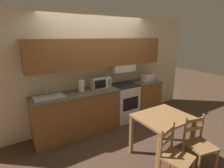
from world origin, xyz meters
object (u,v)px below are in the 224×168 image
(toaster, at_px, (147,77))
(paper_towel_roll, at_px, (81,86))
(stove_range, at_px, (124,102))
(chair_right_of_table, at_px, (199,144))
(dining_table, at_px, (162,123))
(chair_left_of_table, at_px, (175,157))
(microwave, at_px, (100,82))
(sink_basin, at_px, (49,97))

(toaster, bearing_deg, paper_towel_roll, 178.65)
(stove_range, height_order, chair_right_of_table, stove_range)
(dining_table, bearing_deg, chair_left_of_table, -119.31)
(stove_range, height_order, paper_towel_roll, paper_towel_roll)
(stove_range, relative_size, toaster, 3.01)
(microwave, bearing_deg, stove_range, -9.94)
(sink_basin, bearing_deg, microwave, 5.85)
(microwave, distance_m, chair_left_of_table, 2.21)
(sink_basin, height_order, chair_right_of_table, sink_basin)
(sink_basin, xyz_separation_m, paper_towel_roll, (0.67, 0.02, 0.11))
(chair_right_of_table, bearing_deg, toaster, 82.74)
(paper_towel_roll, height_order, dining_table, paper_towel_roll)
(stove_range, height_order, toaster, toaster)
(microwave, relative_size, chair_left_of_table, 0.52)
(dining_table, xyz_separation_m, chair_left_of_table, (-0.29, -0.52, -0.21))
(paper_towel_roll, xyz_separation_m, dining_table, (0.84, -1.49, -0.41))
(sink_basin, relative_size, chair_left_of_table, 0.66)
(paper_towel_roll, height_order, chair_right_of_table, paper_towel_roll)
(sink_basin, xyz_separation_m, dining_table, (1.52, -1.47, -0.30))
(sink_basin, bearing_deg, dining_table, -44.15)
(dining_table, bearing_deg, toaster, 55.99)
(stove_range, xyz_separation_m, microwave, (-0.61, 0.11, 0.58))
(stove_range, relative_size, dining_table, 1.04)
(microwave, xyz_separation_m, dining_table, (0.35, -1.59, -0.41))
(sink_basin, height_order, paper_towel_roll, paper_towel_roll)
(stove_range, relative_size, sink_basin, 1.63)
(paper_towel_roll, relative_size, chair_left_of_table, 0.30)
(paper_towel_roll, relative_size, dining_table, 0.29)
(sink_basin, height_order, dining_table, sink_basin)
(stove_range, relative_size, chair_right_of_table, 1.08)
(stove_range, height_order, microwave, microwave)
(chair_left_of_table, bearing_deg, paper_towel_roll, 91.04)
(microwave, bearing_deg, chair_left_of_table, -88.58)
(sink_basin, bearing_deg, toaster, -0.55)
(paper_towel_roll, distance_m, dining_table, 1.76)
(microwave, distance_m, toaster, 1.33)
(stove_range, bearing_deg, chair_right_of_table, -90.07)
(microwave, relative_size, sink_basin, 0.78)
(microwave, relative_size, toaster, 1.45)
(stove_range, xyz_separation_m, toaster, (0.71, -0.04, 0.56))
(chair_left_of_table, height_order, chair_right_of_table, same)
(sink_basin, relative_size, paper_towel_roll, 2.19)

